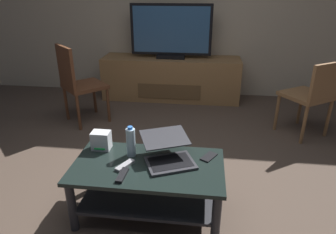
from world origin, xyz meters
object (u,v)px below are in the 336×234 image
(media_cabinet, at_px, (171,78))
(side_chair, at_px, (77,81))
(coffee_table, at_px, (148,180))
(tv_remote, at_px, (125,165))
(laptop, at_px, (168,153))
(water_bottle_near, at_px, (131,142))
(cell_phone, at_px, (209,157))
(soundbar_remote, at_px, (122,175))
(dining_chair, at_px, (312,94))
(television, at_px, (171,32))
(router_box, at_px, (101,140))

(media_cabinet, height_order, side_chair, side_chair)
(coffee_table, xyz_separation_m, tv_remote, (-0.15, -0.04, 0.14))
(laptop, bearing_deg, water_bottle_near, 172.89)
(coffee_table, distance_m, cell_phone, 0.47)
(media_cabinet, relative_size, soundbar_remote, 12.30)
(coffee_table, distance_m, laptop, 0.24)
(media_cabinet, height_order, dining_chair, dining_chair)
(media_cabinet, relative_size, television, 1.75)
(dining_chair, height_order, router_box, dining_chair)
(router_box, bearing_deg, cell_phone, -2.02)
(media_cabinet, xyz_separation_m, television, (0.00, -0.02, 0.66))
(coffee_table, bearing_deg, tv_remote, -163.99)
(water_bottle_near, bearing_deg, router_box, 164.81)
(water_bottle_near, xyz_separation_m, cell_phone, (0.57, 0.04, -0.10))
(media_cabinet, bearing_deg, cell_phone, -76.84)
(router_box, bearing_deg, television, 83.36)
(soundbar_remote, bearing_deg, side_chair, 124.04)
(television, bearing_deg, water_bottle_near, -90.46)
(media_cabinet, bearing_deg, coffee_table, -87.15)
(laptop, bearing_deg, media_cabinet, 96.07)
(media_cabinet, distance_m, router_box, 2.34)
(dining_chair, relative_size, soundbar_remote, 5.34)
(soundbar_remote, bearing_deg, water_bottle_near, 93.97)
(laptop, bearing_deg, dining_chair, 44.74)
(dining_chair, height_order, soundbar_remote, dining_chair)
(water_bottle_near, relative_size, tv_remote, 1.46)
(cell_phone, xyz_separation_m, soundbar_remote, (-0.56, -0.31, 0.01))
(side_chair, relative_size, water_bottle_near, 4.06)
(water_bottle_near, height_order, soundbar_remote, water_bottle_near)
(coffee_table, distance_m, dining_chair, 2.11)
(dining_chair, distance_m, cell_phone, 1.70)
(router_box, distance_m, cell_phone, 0.82)
(television, relative_size, water_bottle_near, 4.82)
(coffee_table, height_order, water_bottle_near, water_bottle_near)
(laptop, height_order, soundbar_remote, laptop)
(cell_phone, bearing_deg, dining_chair, 80.57)
(laptop, height_order, cell_phone, laptop)
(tv_remote, height_order, soundbar_remote, same)
(side_chair, xyz_separation_m, router_box, (0.72, -1.30, -0.05))
(media_cabinet, relative_size, router_box, 13.92)
(coffee_table, height_order, tv_remote, tv_remote)
(side_chair, bearing_deg, coffee_table, -53.02)
(side_chair, height_order, laptop, side_chair)
(side_chair, relative_size, soundbar_remote, 5.92)
(television, height_order, side_chair, television)
(soundbar_remote, bearing_deg, television, 93.01)
(media_cabinet, xyz_separation_m, dining_chair, (1.64, -1.05, 0.19))
(television, xyz_separation_m, tv_remote, (-0.03, -2.52, -0.54))
(dining_chair, distance_m, router_box, 2.29)
(cell_phone, height_order, soundbar_remote, soundbar_remote)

